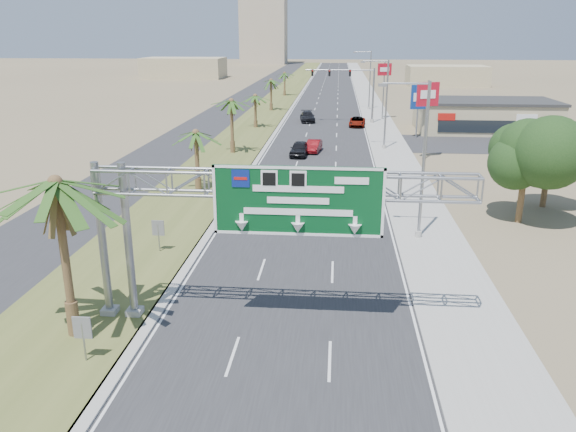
% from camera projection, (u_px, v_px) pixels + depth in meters
% --- Properties ---
extents(road, '(12.00, 300.00, 0.02)m').
position_uv_depth(road, '(329.00, 96.00, 120.58)').
color(road, '#28282B').
rests_on(road, ground).
extents(sidewalk_right, '(4.00, 300.00, 0.10)m').
position_uv_depth(sidewalk_right, '(368.00, 96.00, 119.86)').
color(sidewalk_right, '#9E9B93').
rests_on(sidewalk_right, ground).
extents(median_grass, '(7.00, 300.00, 0.12)m').
position_uv_depth(median_grass, '(282.00, 96.00, 121.40)').
color(median_grass, '#525A27').
rests_on(median_grass, ground).
extents(opposing_road, '(8.00, 300.00, 0.02)m').
position_uv_depth(opposing_road, '(250.00, 96.00, 122.00)').
color(opposing_road, '#28282B').
rests_on(opposing_road, ground).
extents(sign_gantry, '(16.75, 1.24, 7.50)m').
position_uv_depth(sign_gantry, '(262.00, 196.00, 23.97)').
color(sign_gantry, gray).
rests_on(sign_gantry, ground).
extents(palm_near, '(5.70, 5.70, 8.35)m').
position_uv_depth(palm_near, '(55.00, 184.00, 22.55)').
color(palm_near, brown).
rests_on(palm_near, ground).
extents(palm_row_b, '(3.99, 3.99, 5.95)m').
position_uv_depth(palm_row_b, '(196.00, 134.00, 45.95)').
color(palm_row_b, brown).
rests_on(palm_row_b, ground).
extents(palm_row_c, '(3.99, 3.99, 6.75)m').
position_uv_depth(palm_row_c, '(231.00, 102.00, 60.87)').
color(palm_row_c, brown).
rests_on(palm_row_c, ground).
extents(palm_row_d, '(3.99, 3.99, 5.45)m').
position_uv_depth(palm_row_d, '(255.00, 96.00, 78.32)').
color(palm_row_d, brown).
rests_on(palm_row_d, ground).
extents(palm_row_e, '(3.99, 3.99, 6.15)m').
position_uv_depth(palm_row_e, '(271.00, 81.00, 96.11)').
color(palm_row_e, brown).
rests_on(palm_row_e, ground).
extents(palm_row_f, '(3.99, 3.99, 5.75)m').
position_uv_depth(palm_row_f, '(285.00, 74.00, 119.92)').
color(palm_row_f, brown).
rests_on(palm_row_f, ground).
extents(streetlight_near, '(3.27, 0.44, 10.00)m').
position_uv_depth(streetlight_near, '(420.00, 168.00, 35.13)').
color(streetlight_near, gray).
rests_on(streetlight_near, ground).
extents(streetlight_mid, '(3.27, 0.44, 10.00)m').
position_uv_depth(streetlight_mid, '(384.00, 108.00, 63.56)').
color(streetlight_mid, gray).
rests_on(streetlight_mid, ground).
extents(streetlight_far, '(3.27, 0.44, 10.00)m').
position_uv_depth(streetlight_far, '(369.00, 82.00, 97.68)').
color(streetlight_far, gray).
rests_on(streetlight_far, ground).
extents(signal_mast, '(10.28, 0.71, 8.00)m').
position_uv_depth(signal_mast, '(360.00, 90.00, 82.62)').
color(signal_mast, gray).
rests_on(signal_mast, ground).
extents(store_building, '(18.00, 10.00, 4.00)m').
position_uv_depth(store_building, '(484.00, 117.00, 76.43)').
color(store_building, tan).
rests_on(store_building, ground).
extents(oak_near, '(4.50, 4.50, 6.80)m').
position_uv_depth(oak_near, '(526.00, 159.00, 38.33)').
color(oak_near, brown).
rests_on(oak_near, ground).
extents(oak_far, '(3.50, 3.50, 5.60)m').
position_uv_depth(oak_far, '(549.00, 158.00, 42.09)').
color(oak_far, brown).
rests_on(oak_far, ground).
extents(median_signback_a, '(0.75, 0.08, 2.08)m').
position_uv_depth(median_signback_a, '(83.00, 331.00, 22.23)').
color(median_signback_a, gray).
rests_on(median_signback_a, ground).
extents(median_signback_b, '(0.75, 0.08, 2.08)m').
position_uv_depth(median_signback_b, '(158.00, 230.00, 33.66)').
color(median_signback_b, gray).
rests_on(median_signback_b, ground).
extents(tower_distant, '(20.00, 16.00, 35.00)m').
position_uv_depth(tower_distant, '(264.00, 23.00, 250.53)').
color(tower_distant, tan).
rests_on(tower_distant, ground).
extents(building_distant_left, '(24.00, 14.00, 6.00)m').
position_uv_depth(building_distant_left, '(184.00, 68.00, 170.79)').
color(building_distant_left, tan).
rests_on(building_distant_left, ground).
extents(building_distant_right, '(20.00, 12.00, 5.00)m').
position_uv_depth(building_distant_right, '(446.00, 76.00, 145.74)').
color(building_distant_right, tan).
rests_on(building_distant_right, ground).
extents(car_left_lane, '(2.10, 4.65, 1.55)m').
position_uv_depth(car_left_lane, '(299.00, 149.00, 61.15)').
color(car_left_lane, black).
rests_on(car_left_lane, ground).
extents(car_mid_lane, '(1.90, 4.21, 1.34)m').
position_uv_depth(car_mid_lane, '(314.00, 146.00, 63.20)').
color(car_mid_lane, '#65080D').
rests_on(car_mid_lane, ground).
extents(car_right_lane, '(2.55, 4.93, 1.33)m').
position_uv_depth(car_right_lane, '(357.00, 122.00, 80.80)').
color(car_right_lane, gray).
rests_on(car_right_lane, ground).
extents(car_far, '(2.70, 5.41, 1.51)m').
position_uv_depth(car_far, '(307.00, 117.00, 85.15)').
color(car_far, black).
rests_on(car_far, ground).
extents(pole_sign_red_near, '(2.35, 1.13, 8.24)m').
position_uv_depth(pole_sign_red_near, '(428.00, 98.00, 57.45)').
color(pole_sign_red_near, gray).
rests_on(pole_sign_red_near, ground).
extents(pole_sign_blue, '(2.00, 0.90, 6.87)m').
position_uv_depth(pole_sign_blue, '(418.00, 99.00, 70.65)').
color(pole_sign_blue, gray).
rests_on(pole_sign_blue, ground).
extents(pole_sign_red_far, '(2.15, 1.11, 8.70)m').
position_uv_depth(pole_sign_red_far, '(384.00, 74.00, 85.49)').
color(pole_sign_red_far, gray).
rests_on(pole_sign_red_far, ground).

